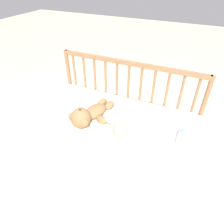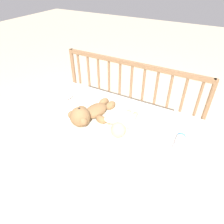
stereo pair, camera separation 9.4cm
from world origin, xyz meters
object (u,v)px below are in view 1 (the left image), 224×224
(teddy_bear, at_px, (89,114))
(baby_bottle, at_px, (181,137))
(baby, at_px, (125,122))
(small_pillow, at_px, (58,96))

(teddy_bear, relative_size, baby_bottle, 2.87)
(baby, xyz_separation_m, baby_bottle, (0.41, 0.04, -0.02))
(baby, distance_m, small_pillow, 0.71)
(small_pillow, xyz_separation_m, baby_bottle, (1.12, -0.07, -0.00))
(small_pillow, bearing_deg, teddy_bear, -20.02)
(teddy_bear, distance_m, baby_bottle, 0.70)
(baby_bottle, bearing_deg, baby, -175.02)
(baby, xyz_separation_m, small_pillow, (-0.70, 0.11, -0.02))
(small_pillow, bearing_deg, baby, -8.82)
(baby_bottle, bearing_deg, teddy_bear, -173.59)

